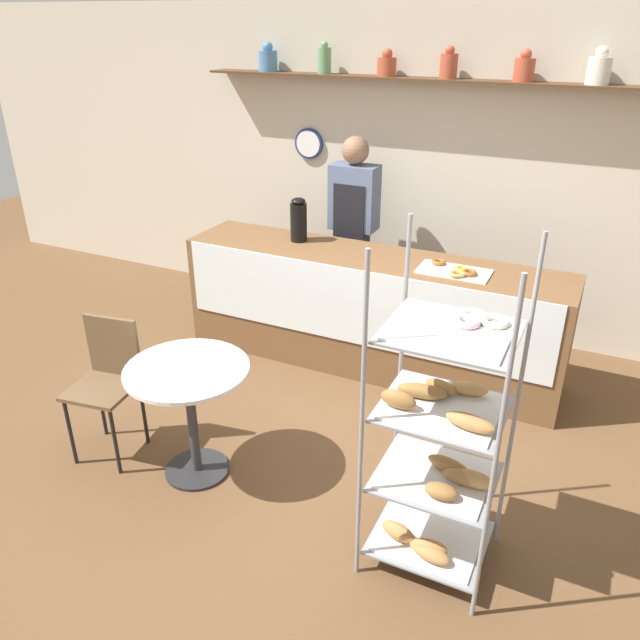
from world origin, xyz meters
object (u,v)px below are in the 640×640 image
cafe_table (189,395)px  cafe_chair (108,372)px  donut_tray_counter (455,271)px  person_worker (353,227)px  coffee_carafe (299,220)px  pastry_rack (441,446)px

cafe_table → cafe_chair: bearing=-179.3°
cafe_chair → donut_tray_counter: size_ratio=1.77×
person_worker → coffee_carafe: 0.59m
pastry_rack → coffee_carafe: size_ratio=4.96×
cafe_table → donut_tray_counter: (1.12, 1.67, 0.38)m
cafe_table → pastry_rack: bearing=-1.6°
person_worker → cafe_chair: bearing=-106.5°
person_worker → cafe_chair: (-0.68, -2.31, -0.38)m
coffee_carafe → pastry_rack: bearing=-47.0°
pastry_rack → cafe_table: size_ratio=2.34×
pastry_rack → person_worker: size_ratio=1.03×
cafe_table → coffee_carafe: 1.90m
pastry_rack → cafe_chair: 2.14m
cafe_chair → pastry_rack: bearing=-9.4°
donut_tray_counter → pastry_rack: bearing=-76.9°
coffee_carafe → cafe_table: bearing=-83.5°
donut_tray_counter → cafe_chair: bearing=-136.0°
pastry_rack → donut_tray_counter: pastry_rack is taller
pastry_rack → donut_tray_counter: (-0.40, 1.71, 0.22)m
person_worker → cafe_table: size_ratio=2.28×
pastry_rack → person_worker: (-1.45, 2.34, 0.22)m
person_worker → coffee_carafe: (-0.27, -0.49, 0.16)m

